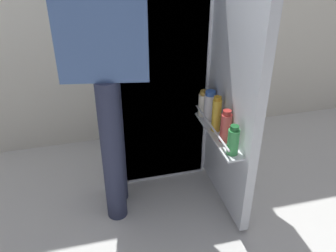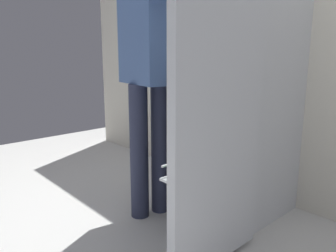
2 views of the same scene
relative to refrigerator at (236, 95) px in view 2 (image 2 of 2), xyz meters
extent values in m
plane|color=silver|center=(-0.03, -0.51, -0.81)|extent=(5.71, 5.71, 0.00)
cube|color=silver|center=(-0.03, 0.41, 0.53)|extent=(4.40, 0.10, 2.68)
cube|color=silver|center=(-0.03, 0.05, 0.00)|extent=(0.66, 0.61, 1.62)
cube|color=white|center=(-0.03, -0.25, 0.00)|extent=(0.62, 0.01, 1.58)
cube|color=white|center=(-0.03, -0.21, 0.03)|extent=(0.58, 0.09, 0.01)
cube|color=silver|center=(0.33, -0.57, 0.00)|extent=(0.05, 0.62, 1.55)
cube|color=white|center=(0.25, -0.57, -0.31)|extent=(0.10, 0.54, 0.01)
cylinder|color=silver|center=(0.21, -0.57, -0.24)|extent=(0.01, 0.52, 0.01)
cylinder|color=green|center=(0.25, -0.77, -0.23)|extent=(0.06, 0.06, 0.14)
cylinder|color=#195B28|center=(0.25, -0.77, -0.14)|extent=(0.05, 0.05, 0.02)
cylinder|color=#DB4C47|center=(0.26, -0.65, -0.22)|extent=(0.06, 0.06, 0.17)
cylinder|color=#B22D28|center=(0.26, -0.65, -0.12)|extent=(0.05, 0.05, 0.03)
cylinder|color=gold|center=(0.25, -0.53, -0.20)|extent=(0.05, 0.05, 0.19)
cylinder|color=#BC8419|center=(0.25, -0.53, -0.09)|extent=(0.04, 0.04, 0.02)
cylinder|color=white|center=(0.26, -0.40, -0.22)|extent=(0.07, 0.07, 0.16)
cylinder|color=#335BB2|center=(0.26, -0.40, -0.12)|extent=(0.06, 0.06, 0.03)
cylinder|color=#EDE5CC|center=(0.24, -0.34, -0.23)|extent=(0.07, 0.07, 0.14)
cylinder|color=#B78933|center=(0.24, -0.34, -0.15)|extent=(0.05, 0.05, 0.02)
cylinder|color=gold|center=(-0.15, -0.21, 0.09)|extent=(0.10, 0.10, 0.11)
cylinder|color=#2D334C|center=(-0.32, -0.38, -0.37)|extent=(0.12, 0.12, 0.89)
cylinder|color=#2D334C|center=(-0.35, -0.53, -0.37)|extent=(0.12, 0.12, 0.89)
cube|color=#4C6BA3|center=(-0.34, -0.45, 0.39)|extent=(0.47, 0.30, 0.63)
cylinder|color=#4C6BA3|center=(-0.30, -0.24, 0.37)|extent=(0.08, 0.08, 0.59)
camera|label=1|loc=(-0.47, -2.23, 0.80)|focal=39.05mm
camera|label=2|loc=(1.29, -1.77, 0.26)|focal=35.22mm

